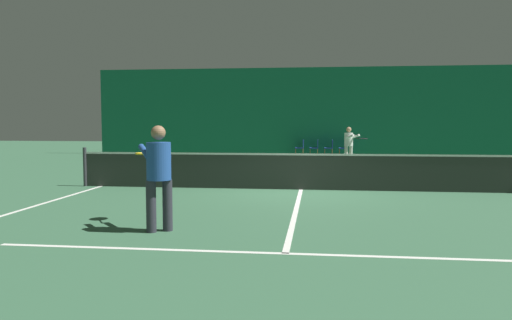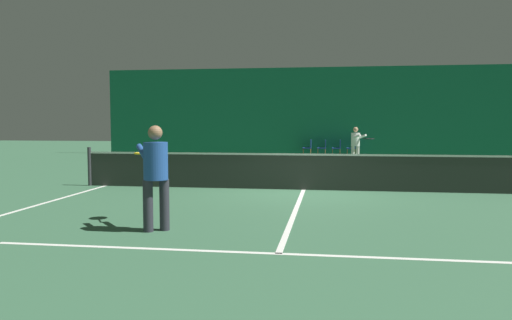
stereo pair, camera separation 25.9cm
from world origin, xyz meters
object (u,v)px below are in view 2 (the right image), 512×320
at_px(player_near, 155,170).
at_px(player_far, 356,143).
at_px(tennis_net, 304,170).
at_px(courtside_chair_1, 323,147).
at_px(courtside_chair_0, 309,147).
at_px(courtside_chair_3, 353,147).
at_px(courtside_chair_2, 338,147).

bearing_deg(player_near, player_far, -48.43).
bearing_deg(tennis_net, courtside_chair_1, 88.61).
distance_m(courtside_chair_0, courtside_chair_1, 0.75).
height_order(tennis_net, courtside_chair_0, tennis_net).
xyz_separation_m(courtside_chair_0, courtside_chair_3, (2.25, 0.00, 0.00)).
xyz_separation_m(player_near, courtside_chair_2, (3.20, 18.22, -0.52)).
bearing_deg(player_near, tennis_net, -54.40).
relative_size(player_near, courtside_chair_3, 2.05).
bearing_deg(courtside_chair_1, player_near, -7.66).
relative_size(player_near, courtside_chair_0, 2.05).
bearing_deg(courtside_chair_0, player_near, -5.33).
distance_m(tennis_net, courtside_chair_3, 13.10).
bearing_deg(player_near, courtside_chair_2, -42.21).
distance_m(player_near, courtside_chair_1, 18.39).
xyz_separation_m(player_near, courtside_chair_1, (2.45, 18.22, -0.52)).
bearing_deg(player_near, courtside_chair_1, -39.91).
bearing_deg(courtside_chair_0, courtside_chair_1, 90.00).
bearing_deg(courtside_chair_2, courtside_chair_3, 90.00).
distance_m(player_far, courtside_chair_0, 5.34).
bearing_deg(courtside_chair_0, courtside_chair_2, 90.00).
xyz_separation_m(courtside_chair_2, courtside_chair_3, (0.75, 0.00, 0.00)).
bearing_deg(courtside_chair_0, courtside_chair_3, 90.00).
height_order(player_near, courtside_chair_3, player_near).
xyz_separation_m(player_far, courtside_chair_1, (-1.42, 4.86, -0.42)).
relative_size(tennis_net, player_far, 7.72).
relative_size(player_far, courtside_chair_1, 1.85).
bearing_deg(courtside_chair_0, player_far, 24.11).
bearing_deg(player_far, courtside_chair_3, 144.76).
bearing_deg(courtside_chair_2, player_far, 7.89).
distance_m(tennis_net, courtside_chair_0, 12.98).
bearing_deg(courtside_chair_3, player_far, -0.91).
xyz_separation_m(tennis_net, courtside_chair_3, (1.82, 12.97, -0.03)).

